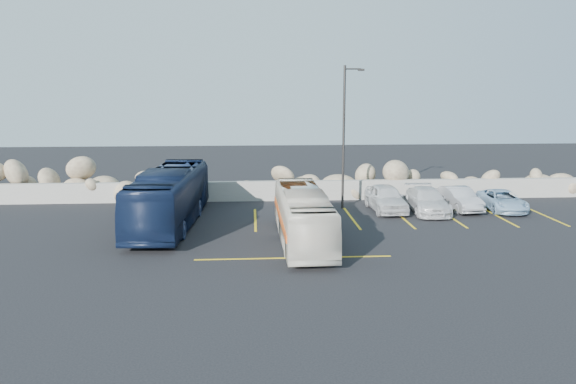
{
  "coord_description": "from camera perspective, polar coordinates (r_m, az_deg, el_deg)",
  "views": [
    {
      "loc": [
        -2.65,
        -21.59,
        6.82
      ],
      "look_at": [
        -0.98,
        4.0,
        2.02
      ],
      "focal_mm": 35.0,
      "sensor_mm": 36.0,
      "label": 1
    }
  ],
  "objects": [
    {
      "name": "car_b",
      "position": [
        33.03,
        16.97,
        -0.65
      ],
      "size": [
        1.68,
        3.96,
        1.27
      ],
      "primitive_type": "imported",
      "rotation": [
        0.0,
        0.0,
        0.09
      ],
      "color": "#A9A9AD",
      "rests_on": "ground"
    },
    {
      "name": "parking_lines",
      "position": [
        28.94,
        10.99,
        -3.21
      ],
      "size": [
        18.16,
        9.36,
        0.01
      ],
      "color": "gold",
      "rests_on": "ground"
    },
    {
      "name": "seawall",
      "position": [
        34.27,
        0.76,
        0.15
      ],
      "size": [
        60.0,
        0.4,
        1.2
      ],
      "primitive_type": "cube",
      "color": "gray",
      "rests_on": "ground"
    },
    {
      "name": "ground",
      "position": [
        22.8,
        3.13,
        -6.81
      ],
      "size": [
        90.0,
        90.0,
        0.0
      ],
      "primitive_type": "plane",
      "color": "black",
      "rests_on": "ground"
    },
    {
      "name": "car_c",
      "position": [
        31.9,
        13.94,
        -0.85
      ],
      "size": [
        2.06,
        4.61,
        1.31
      ],
      "primitive_type": "imported",
      "rotation": [
        0.0,
        0.0,
        -0.05
      ],
      "color": "silver",
      "rests_on": "ground"
    },
    {
      "name": "car_a",
      "position": [
        31.79,
        9.9,
        -0.59
      ],
      "size": [
        1.88,
        4.36,
        1.47
      ],
      "primitive_type": "imported",
      "rotation": [
        0.0,
        0.0,
        0.03
      ],
      "color": "silver",
      "rests_on": "ground"
    },
    {
      "name": "riprap_pile",
      "position": [
        35.33,
        0.61,
        1.62
      ],
      "size": [
        54.0,
        2.8,
        2.6
      ],
      "primitive_type": null,
      "color": "#90785E",
      "rests_on": "ground"
    },
    {
      "name": "car_d",
      "position": [
        33.69,
        20.93,
        -0.81
      ],
      "size": [
        2.03,
        4.1,
        1.12
      ],
      "primitive_type": "imported",
      "rotation": [
        0.0,
        0.0,
        -0.05
      ],
      "color": "#94B7D3",
      "rests_on": "ground"
    },
    {
      "name": "lamppost",
      "position": [
        31.63,
        5.78,
        5.98
      ],
      "size": [
        1.14,
        0.18,
        8.0
      ],
      "color": "#2B2826",
      "rests_on": "ground"
    },
    {
      "name": "tour_coach",
      "position": [
        28.47,
        -11.92,
        -0.52
      ],
      "size": [
        3.04,
        10.45,
        2.87
      ],
      "primitive_type": "imported",
      "rotation": [
        0.0,
        0.0,
        -0.06
      ],
      "color": "#0F1A35",
      "rests_on": "ground"
    },
    {
      "name": "vintage_bus",
      "position": [
        24.89,
        1.53,
        -2.46
      ],
      "size": [
        2.13,
        8.61,
        2.39
      ],
      "primitive_type": "imported",
      "rotation": [
        0.0,
        0.0,
        0.01
      ],
      "color": "silver",
      "rests_on": "ground"
    }
  ]
}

